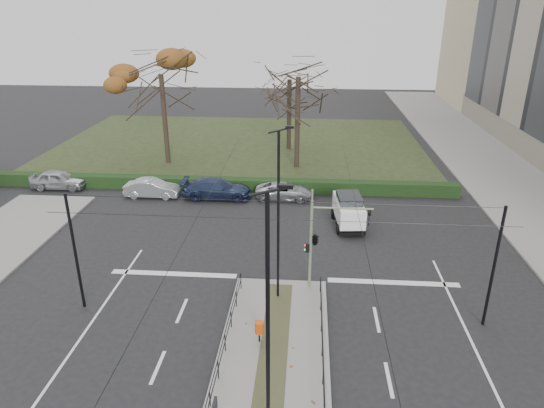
{
  "coord_description": "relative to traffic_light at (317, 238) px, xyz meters",
  "views": [
    {
      "loc": [
        1.2,
        -17.47,
        13.84
      ],
      "look_at": [
        -0.73,
        7.89,
        3.34
      ],
      "focal_mm": 32.0,
      "sensor_mm": 36.0,
      "label": 1
    }
  ],
  "objects": [
    {
      "name": "ground",
      "position": [
        -1.78,
        -4.5,
        -2.97
      ],
      "size": [
        140.0,
        140.0,
        0.0
      ],
      "primitive_type": "plane",
      "color": "black",
      "rests_on": "ground"
    },
    {
      "name": "litter_bin",
      "position": [
        -2.45,
        -4.7,
        -2.11
      ],
      "size": [
        0.39,
        0.39,
        1.0
      ],
      "color": "black",
      "rests_on": "median_island"
    },
    {
      "name": "parked_car_fourth",
      "position": [
        -2.27,
        12.67,
        -2.36
      ],
      "size": [
        4.41,
        2.07,
        1.22
      ],
      "primitive_type": "imported",
      "rotation": [
        0.0,
        0.0,
        1.56
      ],
      "color": "#9DA0A5",
      "rests_on": "ground"
    },
    {
      "name": "bare_tree_center",
      "position": [
        -2.53,
        26.28,
        3.57
      ],
      "size": [
        6.12,
        6.12,
        9.24
      ],
      "color": "black",
      "rests_on": "park"
    },
    {
      "name": "bare_tree_near",
      "position": [
        -1.54,
        20.4,
        4.56
      ],
      "size": [
        6.96,
        6.96,
        10.65
      ],
      "color": "black",
      "rests_on": "park"
    },
    {
      "name": "parked_car_second",
      "position": [
        -12.47,
        12.26,
        -2.27
      ],
      "size": [
        4.23,
        1.49,
        1.39
      ],
      "primitive_type": "imported",
      "rotation": [
        0.0,
        0.0,
        1.57
      ],
      "color": "#9DA0A5",
      "rests_on": "ground"
    },
    {
      "name": "park",
      "position": [
        -7.78,
        27.5,
        -2.92
      ],
      "size": [
        38.0,
        26.0,
        0.1
      ],
      "primitive_type": "cube",
      "color": "black",
      "rests_on": "ground"
    },
    {
      "name": "streetlamp_median_near",
      "position": [
        -1.62,
        -9.76,
        1.86
      ],
      "size": [
        0.77,
        0.16,
        9.23
      ],
      "color": "black",
      "rests_on": "median_island"
    },
    {
      "name": "rust_tree",
      "position": [
        -13.6,
        20.73,
        5.18
      ],
      "size": [
        8.98,
        8.98,
        10.6
      ],
      "color": "black",
      "rests_on": "park"
    },
    {
      "name": "parked_car_first",
      "position": [
        -20.55,
        13.46,
        -2.21
      ],
      "size": [
        4.46,
        1.83,
        1.51
      ],
      "primitive_type": "imported",
      "rotation": [
        0.0,
        0.0,
        1.58
      ],
      "color": "#9DA0A5",
      "rests_on": "ground"
    },
    {
      "name": "white_van",
      "position": [
        2.27,
        8.06,
        -1.82
      ],
      "size": [
        2.15,
        4.11,
        2.19
      ],
      "color": "white",
      "rests_on": "ground"
    },
    {
      "name": "streetlamp_median_far",
      "position": [
        -1.85,
        -1.06,
        1.63
      ],
      "size": [
        0.73,
        0.15,
        8.77
      ],
      "color": "black",
      "rests_on": "median_island"
    },
    {
      "name": "catenary",
      "position": [
        -1.78,
        -2.88,
        0.45
      ],
      "size": [
        20.0,
        34.0,
        6.0
      ],
      "color": "black",
      "rests_on": "ground"
    },
    {
      "name": "median_railing",
      "position": [
        -1.78,
        -7.1,
        -1.99
      ],
      "size": [
        4.14,
        13.24,
        0.92
      ],
      "color": "black",
      "rests_on": "median_island"
    },
    {
      "name": "traffic_light",
      "position": [
        0.0,
        0.0,
        0.0
      ],
      "size": [
        3.3,
        1.9,
        4.86
      ],
      "color": "slate",
      "rests_on": "median_island"
    },
    {
      "name": "parked_car_third",
      "position": [
        -7.41,
        12.36,
        -2.2
      ],
      "size": [
        5.35,
        2.32,
        1.53
      ],
      "primitive_type": "imported",
      "rotation": [
        0.0,
        0.0,
        1.6
      ],
      "color": "#1E2946",
      "rests_on": "ground"
    },
    {
      "name": "hedge",
      "position": [
        -7.78,
        14.1,
        -2.47
      ],
      "size": [
        38.0,
        1.0,
        1.0
      ],
      "primitive_type": "cube",
      "color": "black",
      "rests_on": "ground"
    },
    {
      "name": "median_island",
      "position": [
        -1.78,
        -7.0,
        -2.9
      ],
      "size": [
        4.4,
        15.0,
        0.14
      ],
      "primitive_type": "cube",
      "color": "slate",
      "rests_on": "ground"
    },
    {
      "name": "sidewalk_east",
      "position": [
        16.22,
        17.5,
        -2.9
      ],
      "size": [
        8.0,
        90.0,
        0.14
      ],
      "primitive_type": "cube",
      "color": "slate",
      "rests_on": "ground"
    }
  ]
}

